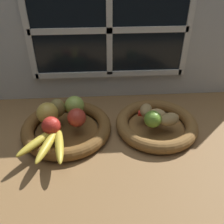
{
  "coord_description": "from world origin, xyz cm",
  "views": [
    {
      "loc": [
        -5.49,
        -71.88,
        61.15
      ],
      "look_at": [
        -0.58,
        2.74,
        8.74
      ],
      "focal_mm": 40.03,
      "sensor_mm": 36.0,
      "label": 1
    }
  ],
  "objects": [
    {
      "name": "apple_red_right",
      "position": [
        -13.41,
        0.92,
        8.15
      ],
      "size": [
        6.82,
        6.82,
        6.82
      ],
      "primitive_type": "sphere",
      "color": "#B73828",
      "rests_on": "fruit_bowl_left"
    },
    {
      "name": "fruit_bowl_left",
      "position": [
        -17.7,
        2.74,
        2.2
      ],
      "size": [
        33.59,
        33.59,
        4.74
      ],
      "color": "brown",
      "rests_on": "ground_plane"
    },
    {
      "name": "potato_large",
      "position": [
        16.54,
        2.74,
        6.86
      ],
      "size": [
        7.78,
        6.81,
        4.23
      ],
      "primitive_type": "ellipsoid",
      "rotation": [
        0.0,
        0.0,
        2.73
      ],
      "color": "tan",
      "rests_on": "fruit_bowl_right"
    },
    {
      "name": "banana_bunch_front",
      "position": [
        -22.09,
        -9.5,
        6.15
      ],
      "size": [
        16.36,
        19.36,
        2.82
      ],
      "color": "gold",
      "rests_on": "fruit_bowl_left"
    },
    {
      "name": "chili_pepper",
      "position": [
        16.61,
        2.91,
        5.87
      ],
      "size": [
        14.43,
        7.12,
        2.25
      ],
      "primitive_type": "cone",
      "rotation": [
        0.0,
        1.57,
        -0.35
      ],
      "color": "red",
      "rests_on": "fruit_bowl_right"
    },
    {
      "name": "fruit_bowl_right",
      "position": [
        16.54,
        2.74,
        2.2
      ],
      "size": [
        31.27,
        31.27,
        4.74
      ],
      "color": "brown",
      "rests_on": "ground_plane"
    },
    {
      "name": "pear_brown",
      "position": [
        -20.89,
        6.9,
        8.57
      ],
      "size": [
        7.94,
        7.94,
        7.64
      ],
      "primitive_type": "ellipsoid",
      "rotation": [
        0.0,
        0.0,
        0.78
      ],
      "color": "olive",
      "rests_on": "fruit_bowl_left"
    },
    {
      "name": "apple_golden_left",
      "position": [
        -24.1,
        3.62,
        8.7
      ],
      "size": [
        7.91,
        7.91,
        7.91
      ],
      "primitive_type": "sphere",
      "color": "gold",
      "rests_on": "fruit_bowl_left"
    },
    {
      "name": "lime_near",
      "position": [
        13.75,
        -1.44,
        7.89
      ],
      "size": [
        6.29,
        6.29,
        6.29
      ],
      "primitive_type": "sphere",
      "color": "#6B9E33",
      "rests_on": "fruit_bowl_right"
    },
    {
      "name": "ground_plane",
      "position": [
        0.0,
        0.0,
        -1.5
      ],
      "size": [
        140.0,
        90.0,
        3.0
      ],
      "primitive_type": "cube",
      "color": "olive"
    },
    {
      "name": "back_wall",
      "position": [
        0.0,
        29.77,
        27.88
      ],
      "size": [
        140.0,
        4.6,
        55.0
      ],
      "color": "silver",
      "rests_on": "ground_plane"
    },
    {
      "name": "apple_red_front",
      "position": [
        -21.89,
        -3.19,
        8.05
      ],
      "size": [
        6.61,
        6.61,
        6.61
      ],
      "primitive_type": "sphere",
      "color": "red",
      "rests_on": "fruit_bowl_left"
    },
    {
      "name": "apple_green_back",
      "position": [
        -14.55,
        8.37,
        8.48
      ],
      "size": [
        7.47,
        7.47,
        7.47
      ],
      "primitive_type": "sphere",
      "color": "#99B74C",
      "rests_on": "fruit_bowl_left"
    },
    {
      "name": "potato_small",
      "position": [
        19.99,
        -0.71,
        7.0
      ],
      "size": [
        9.26,
        7.64,
        4.51
      ],
      "primitive_type": "ellipsoid",
      "rotation": [
        0.0,
        0.0,
        0.37
      ],
      "color": "#A38451",
      "rests_on": "fruit_bowl_right"
    },
    {
      "name": "potato_oblong",
      "position": [
        12.66,
        5.76,
        6.91
      ],
      "size": [
        6.37,
        7.84,
        4.32
      ],
      "primitive_type": "ellipsoid",
      "rotation": [
        0.0,
        0.0,
        1.29
      ],
      "color": "#A38451",
      "rests_on": "fruit_bowl_right"
    }
  ]
}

